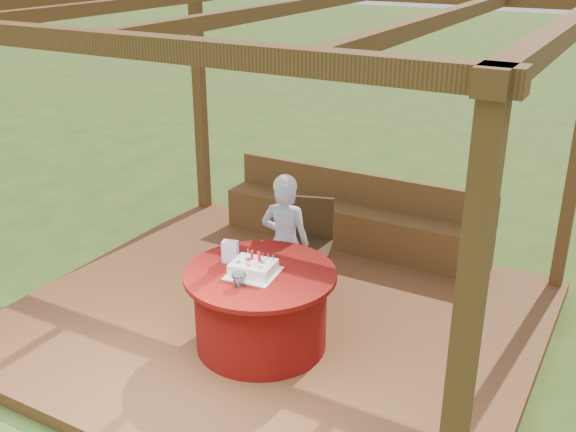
% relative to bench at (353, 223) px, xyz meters
% --- Properties ---
extents(ground, '(60.00, 60.00, 0.00)m').
position_rel_bench_xyz_m(ground, '(0.00, -1.72, -0.38)').
color(ground, '#314B19').
rests_on(ground, ground).
extents(deck, '(4.50, 4.00, 0.12)m').
position_rel_bench_xyz_m(deck, '(0.00, -1.72, -0.32)').
color(deck, brown).
rests_on(deck, ground).
extents(pergola, '(4.50, 4.00, 2.72)m').
position_rel_bench_xyz_m(pergola, '(0.00, -1.72, 2.02)').
color(pergola, brown).
rests_on(pergola, deck).
extents(bench, '(3.00, 0.42, 0.80)m').
position_rel_bench_xyz_m(bench, '(0.00, 0.00, 0.00)').
color(bench, brown).
rests_on(bench, deck).
extents(table, '(1.24, 1.24, 0.68)m').
position_rel_bench_xyz_m(table, '(0.15, -2.19, 0.08)').
color(table, maroon).
rests_on(table, deck).
extents(chair, '(0.52, 0.52, 0.86)m').
position_rel_bench_xyz_m(chair, '(-0.01, -1.00, 0.21)').
color(chair, '#372411').
rests_on(chair, deck).
extents(elderly_woman, '(0.50, 0.38, 1.26)m').
position_rel_bench_xyz_m(elderly_woman, '(-0.03, -1.46, 0.37)').
color(elderly_woman, '#99BBE4').
rests_on(elderly_woman, deck).
extents(birthday_cake, '(0.43, 0.43, 0.18)m').
position_rel_bench_xyz_m(birthday_cake, '(0.11, -2.24, 0.47)').
color(birthday_cake, white).
rests_on(birthday_cake, table).
extents(gift_bag, '(0.15, 0.12, 0.18)m').
position_rel_bench_xyz_m(gift_bag, '(-0.17, -2.15, 0.51)').
color(gift_bag, '#E594C4').
rests_on(gift_bag, table).
extents(drinking_glass, '(0.14, 0.14, 0.11)m').
position_rel_bench_xyz_m(drinking_glass, '(0.13, -2.47, 0.47)').
color(drinking_glass, white).
rests_on(drinking_glass, table).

